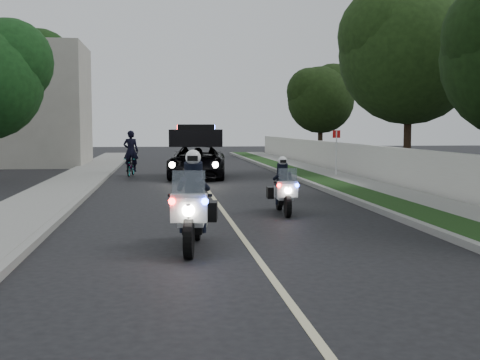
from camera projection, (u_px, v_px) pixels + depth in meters
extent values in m
plane|color=black|center=(251.00, 250.00, 11.43)|extent=(120.00, 120.00, 0.00)
cube|color=gray|center=(325.00, 189.00, 21.82)|extent=(0.20, 60.00, 0.15)
cube|color=#193814|center=(344.00, 189.00, 21.91)|extent=(1.20, 60.00, 0.16)
cube|color=gray|center=(379.00, 188.00, 22.08)|extent=(1.40, 60.00, 0.16)
cube|color=beige|center=(406.00, 169.00, 22.14)|extent=(0.22, 60.00, 1.50)
cube|color=gray|center=(89.00, 192.00, 20.79)|extent=(0.20, 60.00, 0.15)
cube|color=gray|center=(55.00, 192.00, 20.65)|extent=(2.00, 60.00, 0.16)
cube|color=#A8A396|center=(15.00, 106.00, 35.57)|extent=(8.00, 6.00, 7.00)
cube|color=#BFB78C|center=(210.00, 193.00, 21.31)|extent=(0.12, 50.00, 0.01)
imported|color=black|center=(198.00, 178.00, 27.46)|extent=(2.94, 5.46, 2.55)
imported|color=black|center=(131.00, 176.00, 28.58)|extent=(0.76, 1.63, 0.82)
imported|color=black|center=(131.00, 176.00, 28.58)|extent=(0.72, 0.51, 1.91)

